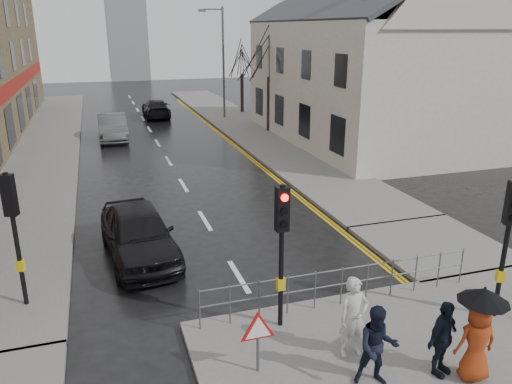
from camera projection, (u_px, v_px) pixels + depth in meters
ground at (275, 336)px, 11.36m from camera, size 120.00×120.00×0.00m
left_pavement at (45, 142)px, 30.24m from camera, size 4.00×44.00×0.14m
right_pavement at (242, 124)px, 35.82m from camera, size 4.00×40.00×0.14m
pavement_bridge_right at (434, 245)px, 15.93m from camera, size 4.00×4.20×0.14m
building_right_cream at (363, 61)px, 29.62m from camera, size 9.00×16.40×10.10m
church_tower at (125, 9)px, 65.02m from camera, size 5.00×5.00×18.00m
traffic_signal_near_left at (282, 232)px, 10.82m from camera, size 0.28×0.27×3.40m
traffic_signal_near_right at (509, 225)px, 11.19m from camera, size 0.34×0.33×3.40m
traffic_signal_far_left at (13, 217)px, 11.70m from camera, size 0.34×0.33×3.40m
guard_railing_front at (342, 278)px, 12.20m from camera, size 7.14×0.04×1.00m
warning_sign at (258, 332)px, 9.71m from camera, size 0.80×0.07×1.35m
street_lamp at (221, 56)px, 36.88m from camera, size 1.83×0.25×8.00m
tree_near at (269, 53)px, 31.81m from camera, size 2.40×2.40×6.58m
tree_far at (242, 58)px, 39.41m from camera, size 2.40×2.40×5.64m
pedestrian_a at (353, 317)px, 10.25m from camera, size 0.64×0.42×1.76m
pedestrian_b at (377, 346)px, 9.39m from camera, size 0.97×0.86×1.65m
pedestrian_with_umbrella at (479, 329)px, 9.46m from camera, size 0.96×0.96×1.97m
pedestrian_d at (443, 338)px, 9.69m from camera, size 1.01×0.71×1.59m
car_parked at (138, 233)px, 14.98m from camera, size 2.33×4.89×1.61m
car_mid at (112, 127)px, 30.98m from camera, size 1.69×4.81×1.58m
car_far at (156, 108)px, 38.85m from camera, size 2.04×4.79×1.38m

